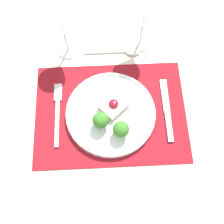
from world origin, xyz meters
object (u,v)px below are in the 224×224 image
(knife, at_px, (167,114))
(wine_glass_far, at_px, (61,24))
(fork, at_px, (58,109))
(spoon, at_px, (127,51))
(dinner_plate, at_px, (112,114))
(wine_glass_near, at_px, (144,16))

(knife, xyz_separation_m, wine_glass_far, (-0.30, 0.25, 0.13))
(fork, xyz_separation_m, knife, (0.33, -0.03, 0.00))
(spoon, distance_m, wine_glass_far, 0.23)
(knife, distance_m, wine_glass_far, 0.41)
(fork, xyz_separation_m, spoon, (0.22, 0.20, 0.00))
(dinner_plate, bearing_deg, fork, 170.92)
(fork, bearing_deg, dinner_plate, -8.91)
(dinner_plate, distance_m, wine_glass_near, 0.30)
(dinner_plate, relative_size, fork, 1.33)
(wine_glass_far, bearing_deg, dinner_plate, -60.77)
(wine_glass_far, bearing_deg, fork, -97.74)
(spoon, bearing_deg, knife, -65.35)
(dinner_plate, distance_m, fork, 0.17)
(knife, xyz_separation_m, spoon, (-0.11, 0.23, 0.00))
(fork, distance_m, wine_glass_near, 0.38)
(knife, relative_size, spoon, 1.09)
(wine_glass_near, height_order, wine_glass_far, wine_glass_near)
(fork, xyz_separation_m, wine_glass_near, (0.27, 0.23, 0.13))
(wine_glass_near, bearing_deg, spoon, -146.28)
(wine_glass_near, distance_m, wine_glass_far, 0.24)
(spoon, bearing_deg, wine_glass_far, 175.31)
(dinner_plate, relative_size, knife, 1.33)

